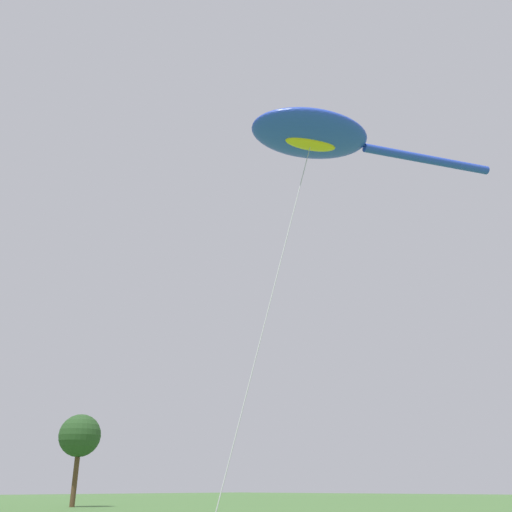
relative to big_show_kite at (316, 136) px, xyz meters
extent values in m
ellipsoid|color=blue|center=(-0.17, 0.11, 0.02)|extent=(4.52, 4.08, 0.79)
cylinder|color=blue|center=(3.45, -2.15, -0.09)|extent=(4.17, 2.74, 0.28)
ellipsoid|color=yellow|center=(-0.17, 0.11, -0.33)|extent=(1.73, 1.38, 0.28)
cylinder|color=#B2B2B7|center=(-2.35, 0.09, -6.23)|extent=(4.39, 0.05, 11.73)
cylinder|color=#513823|center=(20.70, 43.49, -9.63)|extent=(0.49, 0.49, 4.92)
sphere|color=#284C23|center=(20.70, 43.49, -5.53)|extent=(4.11, 4.11, 4.11)
camera|label=1|loc=(-12.74, -8.41, -10.30)|focal=39.73mm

